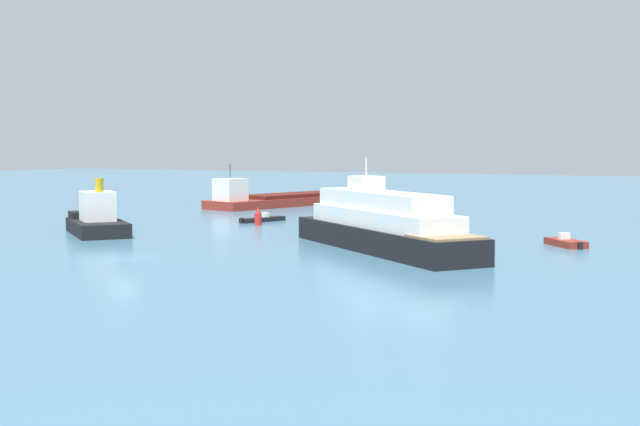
{
  "coord_description": "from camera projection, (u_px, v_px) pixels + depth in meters",
  "views": [
    {
      "loc": [
        37.88,
        -42.98,
        7.52
      ],
      "look_at": [
        0.39,
        28.46,
        1.2
      ],
      "focal_mm": 45.54,
      "sensor_mm": 36.0,
      "label": 1
    }
  ],
  "objects": [
    {
      "name": "ground_plane",
      "position": [
        124.0,
        259.0,
        56.08
      ],
      "size": [
        400.0,
        400.0,
        0.0
      ],
      "primitive_type": "plane",
      "color": "teal"
    },
    {
      "name": "small_motorboat",
      "position": [
        566.0,
        243.0,
        63.13
      ],
      "size": [
        3.83,
        4.06,
        1.03
      ],
      "color": "maroon",
      "rests_on": "ground"
    },
    {
      "name": "channel_buoy_red",
      "position": [
        258.0,
        217.0,
        80.61
      ],
      "size": [
        0.7,
        0.7,
        1.9
      ],
      "color": "red",
      "rests_on": "ground"
    },
    {
      "name": "tugboat",
      "position": [
        97.0,
        220.0,
        72.09
      ],
      "size": [
        10.23,
        9.23,
        5.04
      ],
      "color": "black",
      "rests_on": "ground"
    },
    {
      "name": "fishing_skiff",
      "position": [
        262.0,
        219.0,
        84.76
      ],
      "size": [
        2.81,
        5.65,
        0.95
      ],
      "color": "black",
      "rests_on": "ground"
    },
    {
      "name": "white_riverboat",
      "position": [
        382.0,
        225.0,
        60.51
      ],
      "size": [
        19.68,
        16.69,
        6.89
      ],
      "color": "black",
      "rests_on": "ground"
    },
    {
      "name": "cargo_barge",
      "position": [
        294.0,
        198.0,
        110.17
      ],
      "size": [
        13.07,
        29.54,
        5.7
      ],
      "color": "maroon",
      "rests_on": "ground"
    }
  ]
}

